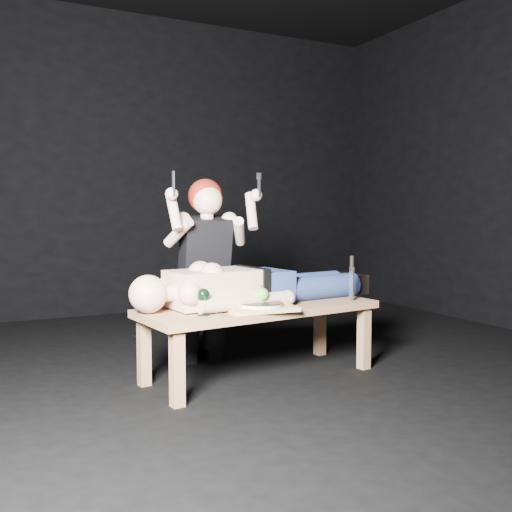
# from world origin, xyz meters

# --- Properties ---
(ground) EXTENTS (5.00, 5.00, 0.00)m
(ground) POSITION_xyz_m (0.00, 0.00, 0.00)
(ground) COLOR black
(ground) RESTS_ON ground
(back_wall) EXTENTS (5.00, 0.00, 5.00)m
(back_wall) POSITION_xyz_m (0.00, 2.50, 1.50)
(back_wall) COLOR black
(back_wall) RESTS_ON ground
(table) EXTENTS (1.55, 0.73, 0.45)m
(table) POSITION_xyz_m (-0.13, -0.15, 0.23)
(table) COLOR #A26D49
(table) RESTS_ON ground
(lying_man) EXTENTS (1.61, 0.66, 0.28)m
(lying_man) POSITION_xyz_m (-0.09, -0.06, 0.59)
(lying_man) COLOR tan
(lying_man) RESTS_ON table
(kneeling_woman) EXTENTS (0.72, 0.80, 1.28)m
(kneeling_woman) POSITION_xyz_m (-0.33, 0.33, 0.64)
(kneeling_woman) COLOR black
(kneeling_woman) RESTS_ON ground
(serving_tray) EXTENTS (0.42, 0.32, 0.02)m
(serving_tray) POSITION_xyz_m (-0.21, -0.31, 0.46)
(serving_tray) COLOR tan
(serving_tray) RESTS_ON table
(plate) EXTENTS (0.29, 0.29, 0.02)m
(plate) POSITION_xyz_m (-0.21, -0.31, 0.48)
(plate) COLOR white
(plate) RESTS_ON serving_tray
(apple) EXTENTS (0.09, 0.09, 0.09)m
(apple) POSITION_xyz_m (-0.19, -0.31, 0.54)
(apple) COLOR green
(apple) RESTS_ON plate
(goblet) EXTENTS (0.08, 0.08, 0.15)m
(goblet) POSITION_xyz_m (-0.57, -0.34, 0.53)
(goblet) COLOR black
(goblet) RESTS_ON table
(fork_flat) EXTENTS (0.03, 0.16, 0.01)m
(fork_flat) POSITION_xyz_m (-0.48, -0.35, 0.45)
(fork_flat) COLOR #B2B2B7
(fork_flat) RESTS_ON table
(knife_flat) EXTENTS (0.02, 0.16, 0.01)m
(knife_flat) POSITION_xyz_m (-0.05, -0.28, 0.45)
(knife_flat) COLOR #B2B2B7
(knife_flat) RESTS_ON table
(spoon_flat) EXTENTS (0.11, 0.14, 0.01)m
(spoon_flat) POSITION_xyz_m (-0.13, -0.23, 0.45)
(spoon_flat) COLOR #B2B2B7
(spoon_flat) RESTS_ON table
(carving_knife) EXTENTS (0.04, 0.05, 0.29)m
(carving_knife) POSITION_xyz_m (0.49, -0.25, 0.60)
(carving_knife) COLOR #B2B2B7
(carving_knife) RESTS_ON table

